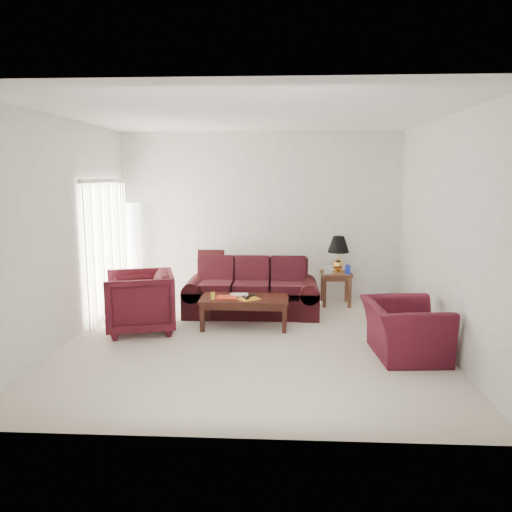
# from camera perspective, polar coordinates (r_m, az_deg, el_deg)

# --- Properties ---
(floor) EXTENTS (5.00, 5.00, 0.00)m
(floor) POSITION_cam_1_polar(r_m,az_deg,el_deg) (6.88, -0.38, -9.83)
(floor) COLOR beige
(floor) RESTS_ON ground
(blinds) EXTENTS (0.10, 2.00, 2.16)m
(blinds) POSITION_cam_1_polar(r_m,az_deg,el_deg) (8.36, -16.63, 0.85)
(blinds) COLOR silver
(blinds) RESTS_ON ground
(sofa) EXTENTS (2.16, 0.95, 0.88)m
(sofa) POSITION_cam_1_polar(r_m,az_deg,el_deg) (8.08, -0.52, -3.66)
(sofa) COLOR black
(sofa) RESTS_ON ground
(throw_pillow) EXTENTS (0.46, 0.24, 0.47)m
(throw_pillow) POSITION_cam_1_polar(r_m,az_deg,el_deg) (8.81, -5.18, -0.76)
(throw_pillow) COLOR black
(throw_pillow) RESTS_ON sofa
(end_table) EXTENTS (0.55, 0.55, 0.57)m
(end_table) POSITION_cam_1_polar(r_m,az_deg,el_deg) (8.84, 9.10, -3.68)
(end_table) COLOR #5A2F1F
(end_table) RESTS_ON ground
(table_lamp) EXTENTS (0.49, 0.49, 0.63)m
(table_lamp) POSITION_cam_1_polar(r_m,az_deg,el_deg) (8.78, 9.38, 0.21)
(table_lamp) COLOR gold
(table_lamp) RESTS_ON end_table
(clock) EXTENTS (0.16, 0.10, 0.15)m
(clock) POSITION_cam_1_polar(r_m,az_deg,el_deg) (8.61, 8.27, -1.56)
(clock) COLOR white
(clock) RESTS_ON end_table
(blue_canister) EXTENTS (0.12, 0.12, 0.15)m
(blue_canister) POSITION_cam_1_polar(r_m,az_deg,el_deg) (8.68, 10.44, -1.52)
(blue_canister) COLOR #1C32B7
(blue_canister) RESTS_ON end_table
(picture_frame) EXTENTS (0.13, 0.16, 0.05)m
(picture_frame) POSITION_cam_1_polar(r_m,az_deg,el_deg) (8.88, 7.79, -1.18)
(picture_frame) COLOR silver
(picture_frame) RESTS_ON end_table
(floor_lamp) EXTENTS (0.33, 0.33, 1.78)m
(floor_lamp) POSITION_cam_1_polar(r_m,az_deg,el_deg) (9.18, -13.64, 0.50)
(floor_lamp) COLOR white
(floor_lamp) RESTS_ON ground
(armchair_left) EXTENTS (1.19, 1.17, 0.88)m
(armchair_left) POSITION_cam_1_polar(r_m,az_deg,el_deg) (7.42, -13.15, -5.10)
(armchair_left) COLOR #3C0E15
(armchair_left) RESTS_ON ground
(armchair_right) EXTENTS (1.00, 1.12, 0.68)m
(armchair_right) POSITION_cam_1_polar(r_m,az_deg,el_deg) (6.55, 16.60, -8.06)
(armchair_right) COLOR #420F1A
(armchair_right) RESTS_ON ground
(coffee_table) EXTENTS (1.41, 0.93, 0.45)m
(coffee_table) POSITION_cam_1_polar(r_m,az_deg,el_deg) (7.49, -1.32, -6.41)
(coffee_table) COLOR black
(coffee_table) RESTS_ON ground
(magazine_red) EXTENTS (0.30, 0.23, 0.02)m
(magazine_red) POSITION_cam_1_polar(r_m,az_deg,el_deg) (7.39, -3.39, -4.75)
(magazine_red) COLOR red
(magazine_red) RESTS_ON coffee_table
(magazine_white) EXTENTS (0.29, 0.23, 0.02)m
(magazine_white) POSITION_cam_1_polar(r_m,az_deg,el_deg) (7.54, -1.96, -4.46)
(magazine_white) COLOR beige
(magazine_white) RESTS_ON coffee_table
(magazine_orange) EXTENTS (0.35, 0.34, 0.02)m
(magazine_orange) POSITION_cam_1_polar(r_m,az_deg,el_deg) (7.30, -0.82, -4.91)
(magazine_orange) COLOR orange
(magazine_orange) RESTS_ON coffee_table
(remote_a) EXTENTS (0.11, 0.17, 0.02)m
(remote_a) POSITION_cam_1_polar(r_m,az_deg,el_deg) (7.30, -1.22, -4.75)
(remote_a) COLOR black
(remote_a) RESTS_ON coffee_table
(remote_b) EXTENTS (0.12, 0.16, 0.02)m
(remote_b) POSITION_cam_1_polar(r_m,az_deg,el_deg) (7.40, -0.60, -4.56)
(remote_b) COLOR black
(remote_b) RESTS_ON coffee_table
(yellow_glass) EXTENTS (0.07, 0.07, 0.11)m
(yellow_glass) POSITION_cam_1_polar(r_m,az_deg,el_deg) (7.32, -4.96, -4.54)
(yellow_glass) COLOR gold
(yellow_glass) RESTS_ON coffee_table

